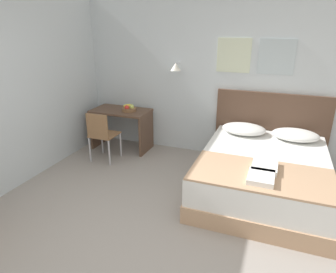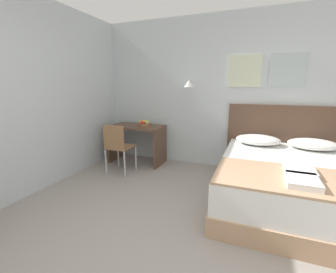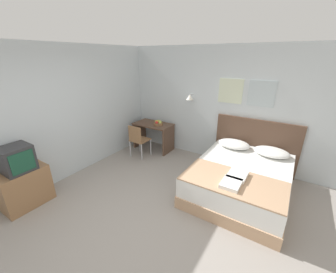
# 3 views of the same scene
# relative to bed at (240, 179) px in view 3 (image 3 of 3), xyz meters

# --- Properties ---
(ground_plane) EXTENTS (24.00, 24.00, 0.00)m
(ground_plane) POSITION_rel_bed_xyz_m (-1.01, -1.72, -0.28)
(ground_plane) COLOR gray
(wall_back) EXTENTS (5.22, 0.31, 2.65)m
(wall_back) POSITION_rel_bed_xyz_m (-1.01, 1.12, 1.05)
(wall_back) COLOR silver
(wall_back) RESTS_ON ground_plane
(wall_left) EXTENTS (0.06, 5.80, 2.65)m
(wall_left) POSITION_rel_bed_xyz_m (-3.26, -1.81, 1.05)
(wall_left) COLOR silver
(wall_left) RESTS_ON ground_plane
(bed) EXTENTS (1.62, 2.05, 0.56)m
(bed) POSITION_rel_bed_xyz_m (0.00, 0.00, 0.00)
(bed) COLOR tan
(bed) RESTS_ON ground_plane
(headboard) EXTENTS (1.74, 0.06, 1.16)m
(headboard) POSITION_rel_bed_xyz_m (0.00, 1.06, 0.30)
(headboard) COLOR brown
(headboard) RESTS_ON ground_plane
(pillow_left) EXTENTS (0.66, 0.48, 0.15)m
(pillow_left) POSITION_rel_bed_xyz_m (-0.37, 0.74, 0.36)
(pillow_left) COLOR white
(pillow_left) RESTS_ON bed
(pillow_right) EXTENTS (0.66, 0.48, 0.15)m
(pillow_right) POSITION_rel_bed_xyz_m (0.37, 0.74, 0.36)
(pillow_right) COLOR white
(pillow_right) RESTS_ON bed
(throw_blanket) EXTENTS (1.57, 0.82, 0.02)m
(throw_blanket) POSITION_rel_bed_xyz_m (0.00, -0.60, 0.30)
(throw_blanket) COLOR tan
(throw_blanket) RESTS_ON bed
(folded_towel_near_foot) EXTENTS (0.28, 0.35, 0.06)m
(folded_towel_near_foot) POSITION_rel_bed_xyz_m (0.03, -0.45, 0.34)
(folded_towel_near_foot) COLOR white
(folded_towel_near_foot) RESTS_ON throw_blanket
(folded_towel_mid_bed) EXTENTS (0.28, 0.35, 0.06)m
(folded_towel_mid_bed) POSITION_rel_bed_xyz_m (0.01, -0.74, 0.34)
(folded_towel_mid_bed) COLOR white
(folded_towel_mid_bed) RESTS_ON throw_blanket
(desk) EXTENTS (1.02, 0.58, 0.72)m
(desk) POSITION_rel_bed_xyz_m (-2.53, 0.73, 0.22)
(desk) COLOR brown
(desk) RESTS_ON ground_plane
(desk_chair) EXTENTS (0.41, 0.41, 0.84)m
(desk_chair) POSITION_rel_bed_xyz_m (-2.55, 0.11, 0.22)
(desk_chair) COLOR #8E6642
(desk_chair) RESTS_ON ground_plane
(fruit_bowl) EXTENTS (0.25, 0.25, 0.12)m
(fruit_bowl) POSITION_rel_bed_xyz_m (-2.36, 0.73, 0.49)
(fruit_bowl) COLOR brown
(fruit_bowl) RESTS_ON desk
(tv_stand) EXTENTS (0.42, 0.73, 0.67)m
(tv_stand) POSITION_rel_bed_xyz_m (-2.99, -2.31, 0.06)
(tv_stand) COLOR #8E6642
(tv_stand) RESTS_ON ground_plane
(television) EXTENTS (0.41, 0.43, 0.43)m
(television) POSITION_rel_bed_xyz_m (-2.99, -2.31, 0.60)
(television) COLOR #2D2D30
(television) RESTS_ON tv_stand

